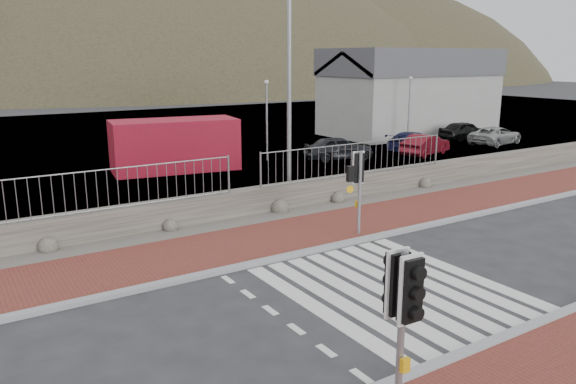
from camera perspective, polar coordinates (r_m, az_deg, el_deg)
ground at (r=13.47m, az=10.50°, el=-9.57°), size 220.00×220.00×0.00m
sidewalk_far at (r=16.79m, az=-0.01°, el=-4.48°), size 40.00×3.00×0.08m
kerb_near at (r=11.67m, az=20.86°, el=-13.79°), size 40.00×0.25×0.12m
kerb_far at (r=15.61m, az=2.97°, el=-5.88°), size 40.00×0.25×0.12m
zebra_crossing at (r=13.47m, az=10.50°, el=-9.54°), size 4.62×5.60×0.01m
gravel_strip at (r=18.44m, az=-3.36°, el=-2.88°), size 40.00×1.50×0.06m
stone_wall at (r=19.00m, az=-4.56°, el=-1.09°), size 40.00×0.60×0.90m
railing at (r=18.57m, az=-4.42°, el=2.90°), size 18.07×0.07×1.22m
quay at (r=38.20m, az=-19.34°, el=4.90°), size 120.00×40.00×0.50m
water at (r=72.56m, az=-25.96°, el=8.06°), size 220.00×50.00×0.05m
harbor_building at (r=40.69m, az=12.33°, el=9.99°), size 12.20×6.20×5.80m
hills_backdrop at (r=102.06m, az=-22.65°, el=-3.63°), size 254.00×90.00×100.00m
traffic_signal_near at (r=8.09m, az=11.57°, el=-10.82°), size 0.39×0.24×2.69m
traffic_signal_far at (r=16.53m, az=7.23°, el=1.69°), size 0.63×0.29×2.59m
streetlight at (r=20.39m, az=0.40°, el=13.27°), size 1.88×0.79×9.14m
shipping_container at (r=27.05m, az=-11.42°, el=4.70°), size 6.07×3.26×2.41m
car_a at (r=29.47m, az=5.15°, el=4.47°), size 3.87×2.37×1.23m
car_b at (r=31.64m, az=13.77°, el=4.69°), size 3.71×2.12×1.16m
car_c at (r=32.88m, az=12.52°, el=5.04°), size 4.14×2.58×1.12m
car_d at (r=36.87m, az=20.34°, el=5.40°), size 4.19×2.45×1.10m
car_e at (r=38.18m, az=17.49°, el=5.97°), size 3.68×1.67×1.23m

